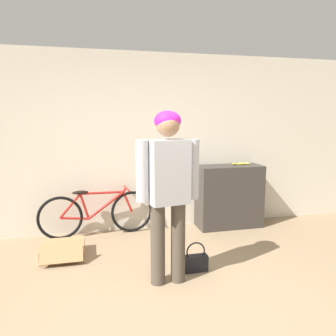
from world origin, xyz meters
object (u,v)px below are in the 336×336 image
person (168,182)px  bicycle (97,213)px  banana (240,164)px  cardboard_box (63,250)px  handbag (196,262)px

person → bicycle: bearing=103.5°
banana → cardboard_box: (-2.60, -0.61, -0.89)m
person → handbag: size_ratio=5.21×
handbag → cardboard_box: size_ratio=0.62×
handbag → bicycle: bearing=126.5°
person → bicycle: (-0.67, 1.53, -0.71)m
person → bicycle: person is taller
handbag → cardboard_box: (-1.44, 0.74, -0.03)m
cardboard_box → person: bearing=-39.3°
person → cardboard_box: (-1.09, 0.89, -0.97)m
person → banana: (1.51, 1.50, -0.08)m
person → bicycle: size_ratio=1.08×
bicycle → handbag: bicycle is taller
cardboard_box → bicycle: bearing=56.1°
bicycle → person: bearing=-71.0°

